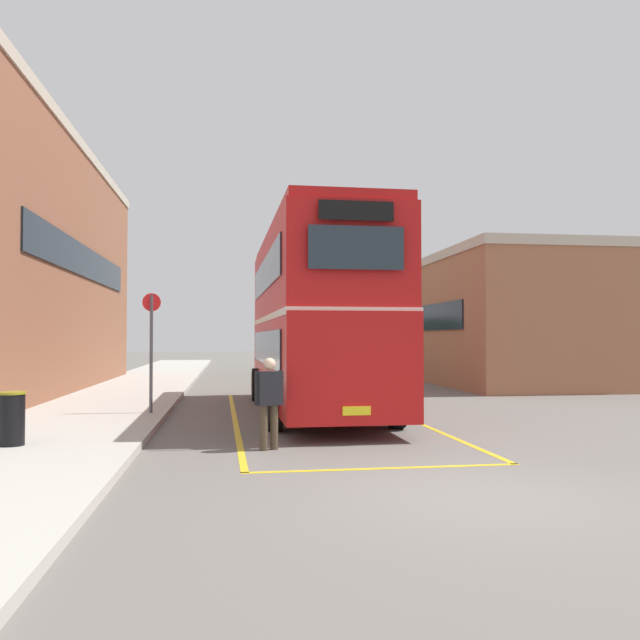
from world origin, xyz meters
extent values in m
plane|color=#66605B|center=(0.00, 14.40, 0.00)|extent=(135.60, 135.60, 0.00)
cube|color=#B2ADA3|center=(-6.50, 16.80, 0.07)|extent=(4.00, 57.60, 0.14)
cube|color=#19232D|center=(-8.07, 16.10, 4.65)|extent=(0.06, 14.33, 1.10)
cube|color=#9E6647|center=(9.34, 21.39, 2.56)|extent=(7.68, 17.15, 5.12)
cube|color=#19232D|center=(5.47, 21.39, 2.81)|extent=(0.06, 13.03, 1.10)
cube|color=#BCB29E|center=(9.34, 21.39, 5.30)|extent=(7.80, 17.27, 0.36)
cylinder|color=black|center=(-2.15, 12.43, 0.50)|extent=(0.30, 1.00, 1.00)
cylinder|color=black|center=(0.48, 12.47, 0.50)|extent=(0.30, 1.00, 1.00)
cylinder|color=black|center=(-2.05, 5.81, 0.50)|extent=(0.30, 1.00, 1.00)
cylinder|color=black|center=(0.58, 5.85, 0.50)|extent=(0.30, 1.00, 1.00)
cube|color=#B71414|center=(-0.79, 9.14, 1.40)|extent=(2.71, 10.71, 2.10)
cube|color=#B71414|center=(-0.79, 9.14, 3.50)|extent=(2.71, 10.50, 2.10)
cube|color=#B71414|center=(-0.79, 9.14, 4.65)|extent=(2.60, 10.39, 0.20)
cube|color=silver|center=(-0.79, 9.14, 2.45)|extent=(2.74, 10.61, 0.14)
cube|color=#232D38|center=(-2.08, 9.12, 1.70)|extent=(0.16, 8.75, 0.84)
cube|color=#232D38|center=(-2.08, 9.12, 3.60)|extent=(0.16, 8.75, 0.84)
cube|color=#232D38|center=(0.51, 9.16, 1.70)|extent=(0.16, 8.75, 0.84)
cube|color=#232D38|center=(0.51, 9.16, 3.60)|extent=(0.16, 8.75, 0.84)
cube|color=#232D38|center=(-0.70, 3.78, 3.60)|extent=(1.78, 0.07, 0.80)
cube|color=black|center=(-0.70, 3.78, 4.28)|extent=(1.40, 0.06, 0.36)
cube|color=#232D38|center=(-0.87, 14.50, 1.80)|extent=(2.04, 0.07, 1.00)
cube|color=yellow|center=(-0.70, 3.78, 0.63)|extent=(0.52, 0.04, 0.16)
cylinder|color=black|center=(1.08, 31.30, 0.46)|extent=(0.32, 0.93, 0.92)
cylinder|color=black|center=(3.47, 31.46, 0.46)|extent=(0.32, 0.93, 0.92)
cylinder|color=black|center=(1.44, 25.73, 0.46)|extent=(0.32, 0.93, 0.92)
cylinder|color=black|center=(3.82, 25.88, 0.46)|extent=(0.32, 0.93, 0.92)
cube|color=#1E512D|center=(2.45, 28.59, 1.60)|extent=(2.90, 9.44, 2.60)
cube|color=silver|center=(2.45, 28.59, 2.96)|extent=(2.74, 9.06, 0.12)
cube|color=#232D38|center=(1.28, 28.52, 1.95)|extent=(0.51, 7.44, 0.96)
cube|color=#232D38|center=(3.63, 28.67, 1.95)|extent=(0.51, 7.44, 0.96)
cube|color=#232D38|center=(2.15, 33.26, 1.90)|extent=(1.85, 0.16, 1.10)
cylinder|color=#473828|center=(-2.21, 3.62, 0.39)|extent=(0.14, 0.14, 0.78)
cylinder|color=#473828|center=(-2.40, 3.54, 0.39)|extent=(0.14, 0.14, 0.78)
cube|color=black|center=(-2.30, 3.58, 1.07)|extent=(0.50, 0.38, 0.58)
cylinder|color=black|center=(-2.09, 3.67, 1.10)|extent=(0.09, 0.09, 0.56)
cylinder|color=black|center=(-2.51, 3.49, 1.10)|extent=(0.09, 0.09, 0.56)
sphere|color=beige|center=(-2.30, 3.56, 1.50)|extent=(0.21, 0.21, 0.21)
cylinder|color=black|center=(-6.62, 3.79, 0.57)|extent=(0.40, 0.40, 0.86)
cylinder|color=olive|center=(-6.62, 3.79, 1.02)|extent=(0.43, 0.43, 0.04)
cylinder|color=#4C4C51|center=(-4.87, 8.34, 1.57)|extent=(0.08, 0.08, 2.86)
cylinder|color=red|center=(-4.87, 8.34, 2.82)|extent=(0.43, 0.14, 0.44)
cube|color=gold|center=(-2.86, 8.04, 0.00)|extent=(0.31, 12.68, 0.01)
cube|color=gold|center=(1.29, 8.11, 0.00)|extent=(0.31, 12.68, 0.01)
cube|color=gold|center=(-0.69, 1.74, 0.00)|extent=(4.27, 0.19, 0.01)
camera|label=1|loc=(-2.99, -7.70, 1.96)|focal=36.14mm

